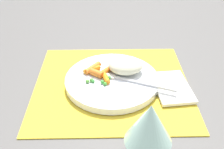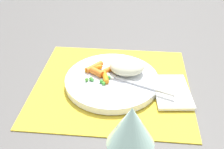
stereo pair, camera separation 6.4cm
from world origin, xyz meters
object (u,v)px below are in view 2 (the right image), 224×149
fork (127,81)px  wine_glass (131,129)px  napkin (172,91)px  plate (112,80)px  rice_mound (127,66)px  carrot_portion (99,71)px

fork → wine_glass: (-0.01, 0.24, 0.09)m
wine_glass → napkin: wine_glass is taller
wine_glass → napkin: bearing=-112.6°
plate → fork: fork is taller
wine_glass → plate: bearing=-78.0°
rice_mound → wine_glass: 0.29m
napkin → rice_mound: bearing=-24.4°
plate → rice_mound: size_ratio=2.69×
carrot_portion → wine_glass: (-0.09, 0.28, 0.08)m
wine_glass → napkin: size_ratio=1.18×
rice_mound → carrot_portion: rice_mound is taller
fork → rice_mound: bearing=-84.9°
fork → wine_glass: 0.26m
plate → carrot_portion: size_ratio=2.65×
fork → napkin: (-0.11, 0.01, -0.02)m
carrot_portion → wine_glass: 0.30m
rice_mound → plate: bearing=36.6°
rice_mound → wine_glass: (-0.02, 0.29, 0.07)m
carrot_portion → napkin: 0.19m
plate → napkin: 0.15m
fork → napkin: fork is taller
carrot_portion → fork: (-0.08, 0.03, -0.00)m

